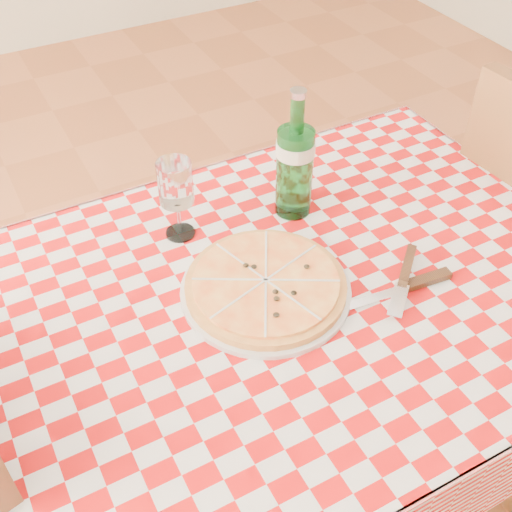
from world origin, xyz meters
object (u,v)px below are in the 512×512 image
Objects in this scene: water_bottle at (295,154)px; wine_glass at (177,200)px; dining_table at (279,328)px; pizza_plate at (266,285)px.

water_bottle is 0.26m from wine_glass.
dining_table is 0.36m from water_bottle.
dining_table is 4.14× the size of water_bottle.
dining_table is 0.33m from wine_glass.
pizza_plate is (-0.02, 0.02, 0.12)m from dining_table.
wine_glass is (-0.08, 0.24, 0.07)m from pizza_plate.
water_bottle reaches higher than pizza_plate.
dining_table is at bearing -69.04° from wine_glass.
water_bottle is (0.17, 0.19, 0.12)m from pizza_plate.
wine_glass is at bearing 170.32° from water_bottle.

